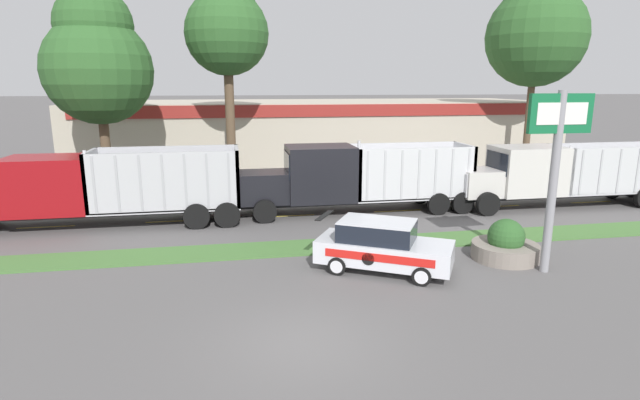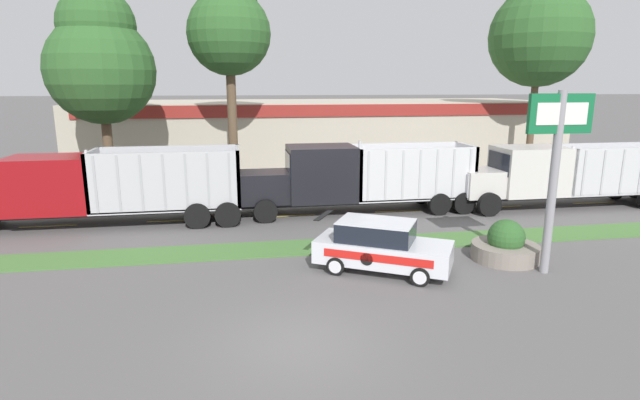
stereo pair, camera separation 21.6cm
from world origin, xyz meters
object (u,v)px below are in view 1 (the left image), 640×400
at_px(store_sign_post, 557,150).
at_px(rally_car, 382,246).
at_px(dump_truck_lead, 335,179).
at_px(stone_planter, 505,245).
at_px(dump_truck_mid, 546,175).
at_px(dump_truck_trail, 72,190).

bearing_deg(store_sign_post, rally_car, 169.21).
relative_size(dump_truck_lead, store_sign_post, 1.92).
bearing_deg(store_sign_post, stone_planter, 115.86).
height_order(rally_car, stone_planter, rally_car).
height_order(dump_truck_mid, stone_planter, dump_truck_mid).
xyz_separation_m(dump_truck_lead, rally_car, (-0.06, -7.91, -0.81)).
bearing_deg(dump_truck_lead, dump_truck_mid, -3.61).
height_order(rally_car, store_sign_post, store_sign_post).
distance_m(dump_truck_mid, stone_planter, 9.30).
relative_size(dump_truck_trail, stone_planter, 5.30).
height_order(dump_truck_trail, stone_planter, dump_truck_trail).
height_order(dump_truck_lead, dump_truck_mid, dump_truck_lead).
relative_size(store_sign_post, stone_planter, 2.54).
distance_m(dump_truck_trail, stone_planter, 17.92).
bearing_deg(dump_truck_mid, dump_truck_lead, 176.39).
relative_size(dump_truck_mid, dump_truck_trail, 0.93).
bearing_deg(rally_car, store_sign_post, -10.79).
distance_m(rally_car, stone_planter, 4.73).
bearing_deg(dump_truck_mid, dump_truck_trail, 179.32).
bearing_deg(store_sign_post, dump_truck_lead, 120.70).
xyz_separation_m(dump_truck_mid, stone_planter, (-6.15, -6.89, -1.13)).
xyz_separation_m(dump_truck_trail, stone_planter, (16.38, -7.16, -1.15)).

